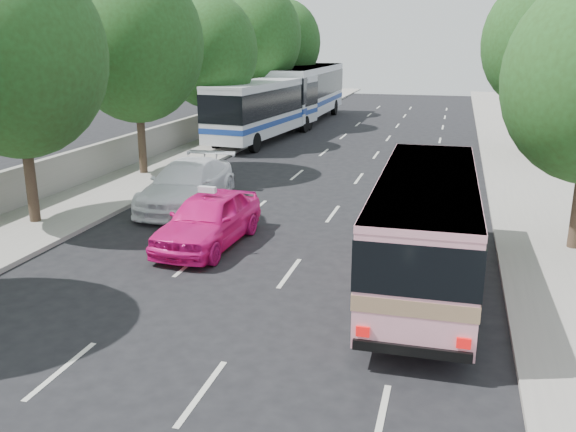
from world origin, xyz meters
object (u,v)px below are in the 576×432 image
(pink_bus, at_px, (426,219))
(tour_coach_front, at_px, (266,104))
(pink_taxi, at_px, (208,219))
(white_pickup, at_px, (187,184))
(tour_coach_rear, at_px, (307,88))

(pink_bus, bearing_deg, tour_coach_front, 116.09)
(pink_bus, bearing_deg, pink_taxi, 165.20)
(pink_bus, xyz_separation_m, white_pickup, (-9.00, 5.60, -0.96))
(pink_taxi, height_order, tour_coach_rear, tour_coach_rear)
(white_pickup, relative_size, tour_coach_front, 0.47)
(white_pickup, height_order, tour_coach_rear, tour_coach_rear)
(tour_coach_rear, bearing_deg, pink_bus, -70.97)
(pink_taxi, height_order, white_pickup, white_pickup)
(white_pickup, bearing_deg, tour_coach_rear, 90.82)
(pink_taxi, bearing_deg, pink_bus, -11.68)
(pink_taxi, xyz_separation_m, tour_coach_rear, (-4.04, 29.31, 1.63))
(pink_taxi, relative_size, tour_coach_rear, 0.36)
(pink_bus, bearing_deg, tour_coach_rear, 108.04)
(pink_bus, relative_size, tour_coach_front, 0.73)
(pink_bus, distance_m, pink_taxi, 6.77)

